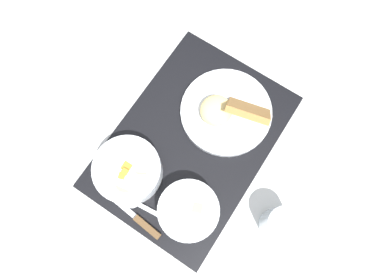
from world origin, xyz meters
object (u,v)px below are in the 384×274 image
at_px(plate_main, 227,111).
at_px(spoon, 137,203).
at_px(bowl_salad, 128,170).
at_px(glass_water, 280,225).
at_px(bowl_soup, 189,211).
at_px(knife, 141,221).

distance_m(plate_main, spoon, 0.28).
height_order(bowl_salad, spoon, bowl_salad).
height_order(bowl_salad, glass_water, glass_water).
distance_m(bowl_salad, plate_main, 0.25).
relative_size(bowl_salad, plate_main, 0.68).
distance_m(bowl_salad, bowl_soup, 0.15).
relative_size(plate_main, knife, 1.25).
bearing_deg(glass_water, bowl_soup, 122.95).
relative_size(bowl_salad, glass_water, 1.50).
height_order(plate_main, spoon, plate_main).
bearing_deg(bowl_salad, glass_water, -68.11).
height_order(bowl_salad, knife, bowl_salad).
distance_m(bowl_salad, spoon, 0.07).
bearing_deg(bowl_soup, knife, 142.87).
height_order(bowl_soup, knife, bowl_soup).
relative_size(bowl_salad, knife, 0.85).
xyz_separation_m(bowl_salad, bowl_soup, (0.02, -0.15, 0.00)).
xyz_separation_m(bowl_salad, knife, (-0.06, -0.09, -0.03)).
bearing_deg(glass_water, plate_main, 63.27).
height_order(bowl_soup, plate_main, plate_main).
bearing_deg(knife, bowl_salad, -37.26).
relative_size(bowl_salad, bowl_soup, 1.13).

